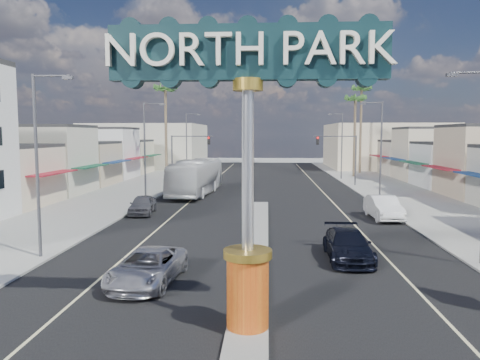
# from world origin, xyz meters

# --- Properties ---
(ground) EXTENTS (160.00, 160.00, 0.00)m
(ground) POSITION_xyz_m (0.00, 30.00, 0.00)
(ground) COLOR gray
(ground) RESTS_ON ground
(road) EXTENTS (20.00, 120.00, 0.01)m
(road) POSITION_xyz_m (0.00, 30.00, 0.01)
(road) COLOR black
(road) RESTS_ON ground
(median_island) EXTENTS (1.30, 30.00, 0.16)m
(median_island) POSITION_xyz_m (0.00, 14.00, 0.08)
(median_island) COLOR gray
(median_island) RESTS_ON ground
(sidewalk_left) EXTENTS (8.00, 120.00, 0.12)m
(sidewalk_left) POSITION_xyz_m (-14.00, 30.00, 0.06)
(sidewalk_left) COLOR gray
(sidewalk_left) RESTS_ON ground
(sidewalk_right) EXTENTS (8.00, 120.00, 0.12)m
(sidewalk_right) POSITION_xyz_m (14.00, 30.00, 0.06)
(sidewalk_right) COLOR gray
(sidewalk_right) RESTS_ON ground
(storefront_row_left) EXTENTS (12.00, 42.00, 6.00)m
(storefront_row_left) POSITION_xyz_m (-24.00, 43.00, 3.00)
(storefront_row_left) COLOR beige
(storefront_row_left) RESTS_ON ground
(storefront_row_right) EXTENTS (12.00, 42.00, 6.00)m
(storefront_row_right) POSITION_xyz_m (24.00, 43.00, 3.00)
(storefront_row_right) COLOR #B7B29E
(storefront_row_right) RESTS_ON ground
(backdrop_far_left) EXTENTS (20.00, 20.00, 8.00)m
(backdrop_far_left) POSITION_xyz_m (-22.00, 75.00, 4.00)
(backdrop_far_left) COLOR #B7B29E
(backdrop_far_left) RESTS_ON ground
(backdrop_far_right) EXTENTS (20.00, 20.00, 8.00)m
(backdrop_far_right) POSITION_xyz_m (22.00, 75.00, 4.00)
(backdrop_far_right) COLOR beige
(backdrop_far_right) RESTS_ON ground
(gateway_sign) EXTENTS (8.20, 1.50, 9.15)m
(gateway_sign) POSITION_xyz_m (0.00, 1.98, 5.93)
(gateway_sign) COLOR red
(gateway_sign) RESTS_ON median_island
(traffic_signal_left) EXTENTS (5.09, 0.45, 6.00)m
(traffic_signal_left) POSITION_xyz_m (-9.18, 43.99, 4.27)
(traffic_signal_left) COLOR #47474C
(traffic_signal_left) RESTS_ON ground
(traffic_signal_right) EXTENTS (5.09, 0.45, 6.00)m
(traffic_signal_right) POSITION_xyz_m (9.18, 43.99, 4.27)
(traffic_signal_right) COLOR #47474C
(traffic_signal_right) RESTS_ON ground
(streetlight_l_near) EXTENTS (2.03, 0.22, 9.00)m
(streetlight_l_near) POSITION_xyz_m (-10.43, 10.00, 5.07)
(streetlight_l_near) COLOR #47474C
(streetlight_l_near) RESTS_ON ground
(streetlight_l_mid) EXTENTS (2.03, 0.22, 9.00)m
(streetlight_l_mid) POSITION_xyz_m (-10.43, 30.00, 5.07)
(streetlight_l_mid) COLOR #47474C
(streetlight_l_mid) RESTS_ON ground
(streetlight_l_far) EXTENTS (2.03, 0.22, 9.00)m
(streetlight_l_far) POSITION_xyz_m (-10.43, 52.00, 5.07)
(streetlight_l_far) COLOR #47474C
(streetlight_l_far) RESTS_ON ground
(streetlight_r_mid) EXTENTS (2.03, 0.22, 9.00)m
(streetlight_r_mid) POSITION_xyz_m (10.43, 30.00, 5.07)
(streetlight_r_mid) COLOR #47474C
(streetlight_r_mid) RESTS_ON ground
(streetlight_r_far) EXTENTS (2.03, 0.22, 9.00)m
(streetlight_r_far) POSITION_xyz_m (10.43, 52.00, 5.07)
(streetlight_r_far) COLOR #47474C
(streetlight_r_far) RESTS_ON ground
(palm_left_far) EXTENTS (2.60, 2.60, 13.10)m
(palm_left_far) POSITION_xyz_m (-13.00, 50.00, 11.50)
(palm_left_far) COLOR brown
(palm_left_far) RESTS_ON ground
(palm_right_mid) EXTENTS (2.60, 2.60, 12.10)m
(palm_right_mid) POSITION_xyz_m (13.00, 56.00, 10.60)
(palm_right_mid) COLOR brown
(palm_right_mid) RESTS_ON ground
(palm_right_far) EXTENTS (2.60, 2.60, 14.10)m
(palm_right_far) POSITION_xyz_m (15.00, 62.00, 12.39)
(palm_right_far) COLOR brown
(palm_right_far) RESTS_ON ground
(suv_left) EXTENTS (2.78, 5.24, 1.40)m
(suv_left) POSITION_xyz_m (-4.31, 6.46, 0.70)
(suv_left) COLOR #BCBCC1
(suv_left) RESTS_ON ground
(suv_right) EXTENTS (2.08, 5.06, 1.47)m
(suv_right) POSITION_xyz_m (4.53, 10.68, 0.73)
(suv_right) COLOR black
(suv_right) RESTS_ON ground
(car_parked_left) EXTENTS (2.11, 4.45, 1.47)m
(car_parked_left) POSITION_xyz_m (-9.00, 23.05, 0.73)
(car_parked_left) COLOR slate
(car_parked_left) RESTS_ON ground
(car_parked_right) EXTENTS (1.96, 5.17, 1.68)m
(car_parked_right) POSITION_xyz_m (9.00, 22.04, 0.84)
(car_parked_right) COLOR white
(car_parked_right) RESTS_ON ground
(city_bus) EXTENTS (4.01, 13.05, 3.58)m
(city_bus) POSITION_xyz_m (-6.70, 35.13, 1.79)
(city_bus) COLOR silver
(city_bus) RESTS_ON ground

